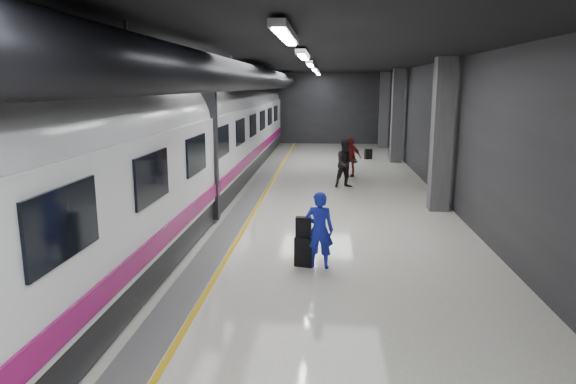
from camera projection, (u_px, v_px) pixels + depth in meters
name	position (u px, v px, depth m)	size (l,w,h in m)	color
ground	(282.00, 224.00, 13.95)	(40.00, 40.00, 0.00)	white
platform_hall	(274.00, 91.00, 14.18)	(10.02, 40.02, 4.51)	black
train	(162.00, 147.00, 13.77)	(3.05, 38.00, 4.05)	black
traveler_main	(319.00, 230.00, 10.46)	(0.59, 0.38, 1.61)	#1A2EC8
suitcase_main	(304.00, 251.00, 10.66)	(0.38, 0.24, 0.62)	black
shoulder_bag	(303.00, 227.00, 10.56)	(0.32, 0.17, 0.43)	black
traveler_far_a	(346.00, 164.00, 18.82)	(0.86, 0.67, 1.78)	black
traveler_far_b	(350.00, 157.00, 21.17)	(0.95, 0.39, 1.62)	maroon
suitcase_far	(368.00, 154.00, 26.26)	(0.35, 0.23, 0.51)	black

